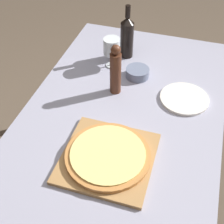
{
  "coord_description": "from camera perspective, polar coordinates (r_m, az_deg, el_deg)",
  "views": [
    {
      "loc": [
        0.27,
        -1.01,
        1.77
      ],
      "look_at": [
        -0.03,
        -0.05,
        0.81
      ],
      "focal_mm": 50.0,
      "sensor_mm": 36.0,
      "label": 1
    }
  ],
  "objects": [
    {
      "name": "cutting_board",
      "position": [
        1.28,
        -0.76,
        -8.39
      ],
      "size": [
        0.37,
        0.37,
        0.02
      ],
      "color": "#A87A47",
      "rests_on": "dining_table"
    },
    {
      "name": "pizza",
      "position": [
        1.27,
        -0.77,
        -7.82
      ],
      "size": [
        0.35,
        0.35,
        0.02
      ],
      "color": "#BC7A3D",
      "rests_on": "cutting_board"
    },
    {
      "name": "wine_glass",
      "position": [
        1.7,
        -0.06,
        11.83
      ],
      "size": [
        0.09,
        0.09,
        0.17
      ],
      "color": "silver",
      "rests_on": "dining_table"
    },
    {
      "name": "dinner_plate",
      "position": [
        1.58,
        13.09,
        2.41
      ],
      "size": [
        0.24,
        0.24,
        0.01
      ],
      "color": "silver",
      "rests_on": "dining_table"
    },
    {
      "name": "pepper_mill",
      "position": [
        1.51,
        0.65,
        7.6
      ],
      "size": [
        0.06,
        0.06,
        0.27
      ],
      "color": "#4C2819",
      "rests_on": "dining_table"
    },
    {
      "name": "dining_table",
      "position": [
        1.53,
        1.66,
        -2.86
      ],
      "size": [
        0.93,
        1.56,
        0.75
      ],
      "color": "#9393A8",
      "rests_on": "ground_plane"
    },
    {
      "name": "small_bowl",
      "position": [
        1.68,
        4.77,
        7.16
      ],
      "size": [
        0.12,
        0.12,
        0.05
      ],
      "color": "slate",
      "rests_on": "dining_table"
    },
    {
      "name": "ground_plane",
      "position": [
        2.06,
        1.28,
        -15.56
      ],
      "size": [
        12.0,
        12.0,
        0.0
      ],
      "primitive_type": "plane",
      "color": "brown"
    },
    {
      "name": "wine_bottle",
      "position": [
        1.78,
        2.75,
        13.63
      ],
      "size": [
        0.07,
        0.07,
        0.31
      ],
      "color": "black",
      "rests_on": "dining_table"
    }
  ]
}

